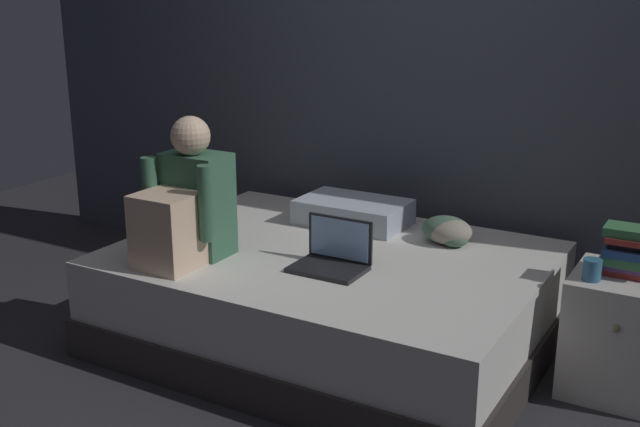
{
  "coord_description": "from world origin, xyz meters",
  "views": [
    {
      "loc": [
        1.49,
        -2.74,
        1.7
      ],
      "look_at": [
        -0.14,
        0.1,
        0.72
      ],
      "focal_mm": 43.67,
      "sensor_mm": 36.0,
      "label": 1
    }
  ],
  "objects_px": {
    "clothes_pile": "(448,231)",
    "mug": "(592,270)",
    "pillow": "(353,212)",
    "nightstand": "(622,334)",
    "bed": "(330,298)",
    "person_sitting": "(185,207)",
    "laptop": "(333,256)",
    "book_stack": "(629,252)"
  },
  "relations": [
    {
      "from": "nightstand",
      "to": "pillow",
      "type": "xyz_separation_m",
      "value": [
        -1.41,
        0.23,
        0.27
      ]
    },
    {
      "from": "pillow",
      "to": "mug",
      "type": "bearing_deg",
      "value": -15.44
    },
    {
      "from": "book_stack",
      "to": "clothes_pile",
      "type": "distance_m",
      "value": 0.87
    },
    {
      "from": "pillow",
      "to": "book_stack",
      "type": "relative_size",
      "value": 2.38
    },
    {
      "from": "pillow",
      "to": "clothes_pile",
      "type": "distance_m",
      "value": 0.55
    },
    {
      "from": "bed",
      "to": "nightstand",
      "type": "bearing_deg",
      "value": 9.4
    },
    {
      "from": "book_stack",
      "to": "mug",
      "type": "xyz_separation_m",
      "value": [
        -0.11,
        -0.13,
        -0.06
      ]
    },
    {
      "from": "mug",
      "to": "pillow",
      "type": "bearing_deg",
      "value": 164.56
    },
    {
      "from": "nightstand",
      "to": "clothes_pile",
      "type": "height_order",
      "value": "clothes_pile"
    },
    {
      "from": "person_sitting",
      "to": "pillow",
      "type": "xyz_separation_m",
      "value": [
        0.41,
        0.86,
        -0.19
      ]
    },
    {
      "from": "bed",
      "to": "pillow",
      "type": "relative_size",
      "value": 3.57
    },
    {
      "from": "person_sitting",
      "to": "laptop",
      "type": "distance_m",
      "value": 0.71
    },
    {
      "from": "bed",
      "to": "book_stack",
      "type": "height_order",
      "value": "book_stack"
    },
    {
      "from": "laptop",
      "to": "clothes_pile",
      "type": "height_order",
      "value": "laptop"
    },
    {
      "from": "person_sitting",
      "to": "bed",
      "type": "bearing_deg",
      "value": 37.83
    },
    {
      "from": "bed",
      "to": "person_sitting",
      "type": "relative_size",
      "value": 3.05
    },
    {
      "from": "laptop",
      "to": "book_stack",
      "type": "bearing_deg",
      "value": 19.57
    },
    {
      "from": "laptop",
      "to": "pillow",
      "type": "height_order",
      "value": "laptop"
    },
    {
      "from": "bed",
      "to": "nightstand",
      "type": "xyz_separation_m",
      "value": [
        1.3,
        0.22,
        0.03
      ]
    },
    {
      "from": "person_sitting",
      "to": "mug",
      "type": "bearing_deg",
      "value": 16.56
    },
    {
      "from": "bed",
      "to": "clothes_pile",
      "type": "relative_size",
      "value": 7.9
    },
    {
      "from": "nightstand",
      "to": "mug",
      "type": "relative_size",
      "value": 5.82
    },
    {
      "from": "bed",
      "to": "mug",
      "type": "bearing_deg",
      "value": 4.66
    },
    {
      "from": "clothes_pile",
      "to": "mug",
      "type": "bearing_deg",
      "value": -22.25
    },
    {
      "from": "pillow",
      "to": "mug",
      "type": "relative_size",
      "value": 6.22
    },
    {
      "from": "nightstand",
      "to": "book_stack",
      "type": "distance_m",
      "value": 0.36
    },
    {
      "from": "nightstand",
      "to": "laptop",
      "type": "xyz_separation_m",
      "value": [
        -1.19,
        -0.4,
        0.26
      ]
    },
    {
      "from": "bed",
      "to": "nightstand",
      "type": "relative_size",
      "value": 3.82
    },
    {
      "from": "laptop",
      "to": "person_sitting",
      "type": "bearing_deg",
      "value": -160.76
    },
    {
      "from": "nightstand",
      "to": "book_stack",
      "type": "xyz_separation_m",
      "value": [
        -0.02,
        0.02,
        0.36
      ]
    },
    {
      "from": "person_sitting",
      "to": "mug",
      "type": "xyz_separation_m",
      "value": [
        1.7,
        0.5,
        -0.15
      ]
    },
    {
      "from": "book_stack",
      "to": "mug",
      "type": "relative_size",
      "value": 2.62
    },
    {
      "from": "nightstand",
      "to": "pillow",
      "type": "distance_m",
      "value": 1.46
    },
    {
      "from": "pillow",
      "to": "mug",
      "type": "height_order",
      "value": "mug"
    },
    {
      "from": "person_sitting",
      "to": "nightstand",
      "type": "bearing_deg",
      "value": 18.87
    },
    {
      "from": "bed",
      "to": "mug",
      "type": "distance_m",
      "value": 1.22
    },
    {
      "from": "nightstand",
      "to": "person_sitting",
      "type": "height_order",
      "value": "person_sitting"
    },
    {
      "from": "person_sitting",
      "to": "pillow",
      "type": "bearing_deg",
      "value": 64.33
    },
    {
      "from": "nightstand",
      "to": "clothes_pile",
      "type": "distance_m",
      "value": 0.93
    },
    {
      "from": "mug",
      "to": "person_sitting",
      "type": "bearing_deg",
      "value": -163.44
    },
    {
      "from": "laptop",
      "to": "pillow",
      "type": "xyz_separation_m",
      "value": [
        -0.23,
        0.64,
        0.01
      ]
    },
    {
      "from": "nightstand",
      "to": "pillow",
      "type": "height_order",
      "value": "pillow"
    }
  ]
}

